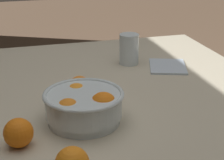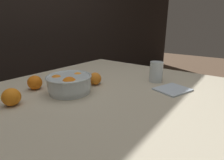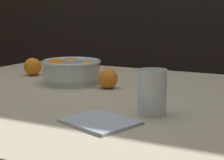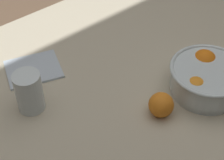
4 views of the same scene
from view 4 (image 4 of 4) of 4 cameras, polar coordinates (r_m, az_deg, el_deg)
dining_table at (r=1.21m, az=5.88°, el=-3.20°), size 1.37×1.19×0.71m
fruit_bowl at (r=1.16m, az=14.36°, el=0.33°), size 0.23×0.23×0.10m
juice_glass at (r=1.09m, az=-12.49°, el=-1.94°), size 0.08×0.08×0.13m
orange_loose_front at (r=1.07m, az=7.49°, el=-3.77°), size 0.07×0.07×0.07m
napkin at (r=1.25m, az=-11.90°, el=1.63°), size 0.21×0.19×0.01m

